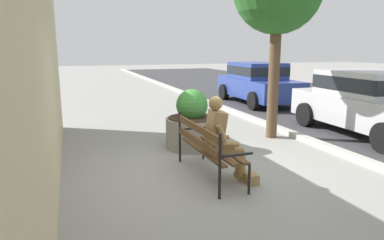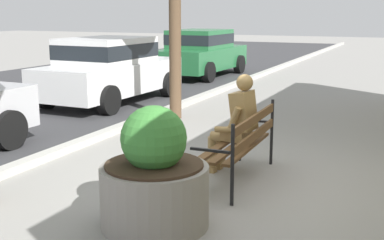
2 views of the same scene
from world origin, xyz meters
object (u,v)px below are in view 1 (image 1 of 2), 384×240
at_px(concrete_planter, 192,125).
at_px(parked_car_silver, 369,101).
at_px(bronze_statue_seated, 225,140).
at_px(parked_car_blue, 258,81).
at_px(park_bench, 206,145).

bearing_deg(concrete_planter, parked_car_silver, 85.62).
xyz_separation_m(bronze_statue_seated, parked_car_silver, (-1.64, 4.58, 0.17)).
height_order(bronze_statue_seated, parked_car_blue, parked_car_blue).
xyz_separation_m(concrete_planter, parked_car_silver, (0.34, 4.43, 0.35)).
height_order(park_bench, parked_car_silver, parked_car_silver).
distance_m(park_bench, parked_car_blue, 8.29).
relative_size(bronze_statue_seated, parked_car_silver, 0.33).
xyz_separation_m(concrete_planter, parked_car_blue, (-5.03, 4.43, 0.35)).
height_order(bronze_statue_seated, parked_car_silver, parked_car_silver).
relative_size(bronze_statue_seated, concrete_planter, 1.09).
height_order(concrete_planter, parked_car_blue, parked_car_blue).
relative_size(concrete_planter, parked_car_silver, 0.30).
distance_m(park_bench, concrete_planter, 1.76).
distance_m(concrete_planter, parked_car_blue, 6.72).
relative_size(park_bench, concrete_planter, 1.44).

